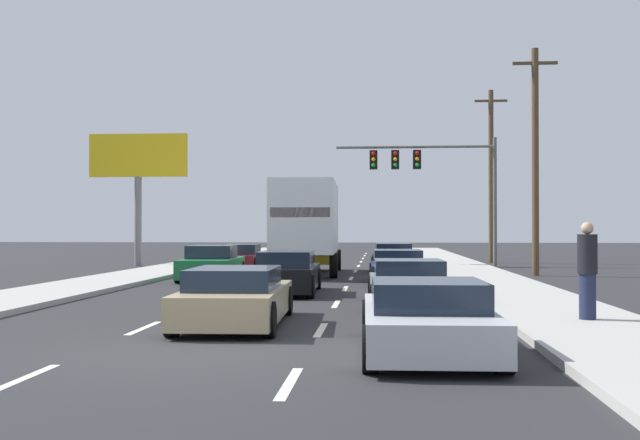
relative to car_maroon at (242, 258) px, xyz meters
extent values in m
plane|color=#2B2B2D|center=(3.63, 1.30, -0.54)|extent=(140.00, 140.00, 0.00)
cube|color=#B2AFA8|center=(10.31, -3.70, -0.47)|extent=(2.86, 80.00, 0.14)
cube|color=#B2AFA8|center=(-3.05, -3.70, -0.47)|extent=(2.86, 80.00, 0.14)
cube|color=silver|center=(1.93, -26.04, -0.53)|extent=(0.14, 2.00, 0.01)
cube|color=silver|center=(1.93, -21.04, -0.53)|extent=(0.14, 2.00, 0.01)
cube|color=silver|center=(1.93, -16.04, -0.53)|extent=(0.14, 2.00, 0.01)
cube|color=silver|center=(1.93, -11.04, -0.53)|extent=(0.14, 2.00, 0.01)
cube|color=silver|center=(1.93, -6.04, -0.53)|extent=(0.14, 2.00, 0.01)
cube|color=silver|center=(1.93, -1.04, -0.53)|extent=(0.14, 2.00, 0.01)
cube|color=silver|center=(1.93, 3.96, -0.53)|extent=(0.14, 2.00, 0.01)
cube|color=silver|center=(1.93, 8.96, -0.53)|extent=(0.14, 2.00, 0.01)
cube|color=silver|center=(1.93, 13.96, -0.53)|extent=(0.14, 2.00, 0.01)
cube|color=silver|center=(1.93, 18.96, -0.53)|extent=(0.14, 2.00, 0.01)
cube|color=silver|center=(1.93, 23.96, -0.53)|extent=(0.14, 2.00, 0.01)
cube|color=silver|center=(5.33, -26.04, -0.53)|extent=(0.14, 2.00, 0.01)
cube|color=silver|center=(5.33, -21.04, -0.53)|extent=(0.14, 2.00, 0.01)
cube|color=silver|center=(5.33, -16.04, -0.53)|extent=(0.14, 2.00, 0.01)
cube|color=silver|center=(5.33, -11.04, -0.53)|extent=(0.14, 2.00, 0.01)
cube|color=silver|center=(5.33, -6.04, -0.53)|extent=(0.14, 2.00, 0.01)
cube|color=silver|center=(5.33, -1.04, -0.53)|extent=(0.14, 2.00, 0.01)
cube|color=silver|center=(5.33, 3.96, -0.53)|extent=(0.14, 2.00, 0.01)
cube|color=silver|center=(5.33, 8.96, -0.53)|extent=(0.14, 2.00, 0.01)
cube|color=silver|center=(5.33, 13.96, -0.53)|extent=(0.14, 2.00, 0.01)
cube|color=silver|center=(5.33, 18.96, -0.53)|extent=(0.14, 2.00, 0.01)
cube|color=silver|center=(5.33, 23.96, -0.53)|extent=(0.14, 2.00, 0.01)
cube|color=maroon|center=(0.00, 0.01, -0.11)|extent=(1.78, 4.33, 0.57)
cube|color=#192333|center=(0.00, -0.03, 0.41)|extent=(1.55, 1.87, 0.47)
cylinder|color=black|center=(-0.83, 1.60, -0.22)|extent=(0.23, 0.64, 0.64)
cylinder|color=black|center=(0.78, 1.62, -0.22)|extent=(0.23, 0.64, 0.64)
cylinder|color=black|center=(-0.78, -1.60, -0.22)|extent=(0.23, 0.64, 0.64)
cylinder|color=black|center=(0.83, -1.58, -0.22)|extent=(0.23, 0.64, 0.64)
cube|color=#196B38|center=(0.26, -7.57, -0.06)|extent=(2.02, 4.34, 0.68)
cube|color=#192333|center=(0.26, -7.58, 0.52)|extent=(1.70, 1.88, 0.48)
cylinder|color=black|center=(-0.67, -6.02, -0.22)|extent=(0.24, 0.65, 0.64)
cylinder|color=black|center=(1.06, -5.95, -0.22)|extent=(0.24, 0.65, 0.64)
cylinder|color=black|center=(-0.55, -9.19, -0.22)|extent=(0.24, 0.65, 0.64)
cylinder|color=black|center=(1.19, -9.13, -0.22)|extent=(0.24, 0.65, 0.64)
cube|color=white|center=(3.45, -4.57, 1.82)|extent=(2.59, 6.47, 2.82)
cube|color=red|center=(3.54, -7.75, 1.97)|extent=(2.17, 0.10, 0.36)
cube|color=yellow|center=(3.34, -0.42, 0.88)|extent=(2.37, 1.95, 2.24)
cylinder|color=black|center=(2.18, -0.46, -0.06)|extent=(0.33, 0.97, 0.96)
cylinder|color=black|center=(4.50, -0.39, -0.06)|extent=(0.33, 0.97, 0.96)
cylinder|color=black|center=(2.33, -5.88, -0.06)|extent=(0.33, 0.97, 0.96)
cylinder|color=black|center=(4.65, -5.82, -0.06)|extent=(0.33, 0.97, 0.96)
cube|color=black|center=(3.70, -12.95, -0.07)|extent=(1.82, 4.40, 0.66)
cube|color=#192333|center=(3.71, -13.09, 0.49)|extent=(1.57, 2.26, 0.45)
cylinder|color=black|center=(2.86, -11.34, -0.22)|extent=(0.24, 0.65, 0.64)
cylinder|color=black|center=(4.46, -11.30, -0.22)|extent=(0.24, 0.65, 0.64)
cylinder|color=black|center=(2.94, -14.60, -0.22)|extent=(0.24, 0.65, 0.64)
cylinder|color=black|center=(4.54, -14.57, -0.22)|extent=(0.24, 0.65, 0.64)
cube|color=tan|center=(3.60, -20.42, -0.10)|extent=(1.98, 4.71, 0.60)
cube|color=#192333|center=(3.61, -20.65, 0.40)|extent=(1.68, 2.42, 0.41)
cylinder|color=black|center=(2.69, -18.67, -0.22)|extent=(0.24, 0.65, 0.64)
cylinder|color=black|center=(4.39, -18.62, -0.22)|extent=(0.24, 0.65, 0.64)
cylinder|color=black|center=(2.81, -22.22, -0.22)|extent=(0.24, 0.65, 0.64)
cylinder|color=black|center=(4.51, -22.16, -0.22)|extent=(0.24, 0.65, 0.64)
cube|color=#1E389E|center=(7.00, -1.60, -0.09)|extent=(1.87, 4.10, 0.62)
cube|color=#192333|center=(7.00, -1.69, 0.48)|extent=(1.59, 2.14, 0.51)
cylinder|color=black|center=(6.15, -0.17, -0.22)|extent=(0.24, 0.65, 0.64)
cylinder|color=black|center=(7.74, -0.10, -0.22)|extent=(0.24, 0.65, 0.64)
cylinder|color=black|center=(6.26, -3.10, -0.22)|extent=(0.24, 0.65, 0.64)
cylinder|color=black|center=(7.85, -3.04, -0.22)|extent=(0.24, 0.65, 0.64)
cube|color=#141E4C|center=(7.04, -8.65, -0.11)|extent=(1.90, 4.59, 0.56)
cube|color=#192333|center=(7.04, -8.74, 0.41)|extent=(1.64, 2.37, 0.48)
cylinder|color=black|center=(6.16, -6.94, -0.22)|extent=(0.23, 0.64, 0.64)
cylinder|color=black|center=(7.86, -6.90, -0.22)|extent=(0.23, 0.64, 0.64)
cylinder|color=black|center=(6.22, -10.40, -0.22)|extent=(0.23, 0.64, 0.64)
cylinder|color=black|center=(7.92, -10.36, -0.22)|extent=(0.23, 0.64, 0.64)
cube|color=slate|center=(7.15, -16.21, -0.12)|extent=(2.01, 4.45, 0.55)
cube|color=#192333|center=(7.15, -16.20, 0.38)|extent=(1.72, 2.06, 0.44)
cylinder|color=black|center=(6.22, -14.58, -0.22)|extent=(0.24, 0.65, 0.64)
cylinder|color=black|center=(8.00, -14.54, -0.22)|extent=(0.24, 0.65, 0.64)
cylinder|color=black|center=(6.31, -17.88, -0.22)|extent=(0.24, 0.65, 0.64)
cylinder|color=black|center=(8.08, -17.84, -0.22)|extent=(0.24, 0.65, 0.64)
cube|color=#B7BABF|center=(7.15, -23.48, -0.12)|extent=(1.97, 4.73, 0.56)
cube|color=#192333|center=(7.16, -23.85, 0.38)|extent=(1.69, 2.01, 0.43)
cylinder|color=black|center=(6.24, -21.71, -0.22)|extent=(0.23, 0.64, 0.64)
cylinder|color=black|center=(7.98, -21.67, -0.22)|extent=(0.23, 0.64, 0.64)
cylinder|color=black|center=(6.32, -25.29, -0.22)|extent=(0.23, 0.64, 0.64)
cylinder|color=black|center=(8.06, -25.25, -0.22)|extent=(0.23, 0.64, 0.64)
cylinder|color=#595B56|center=(12.24, 4.01, 2.73)|extent=(0.20, 0.20, 6.54)
cylinder|color=#595B56|center=(8.22, 4.01, 5.55)|extent=(8.05, 0.14, 0.14)
cube|color=black|center=(8.32, 4.01, 4.90)|extent=(0.40, 0.56, 0.95)
sphere|color=red|center=(8.32, 3.70, 5.20)|extent=(0.20, 0.20, 0.20)
sphere|color=orange|center=(8.32, 3.70, 4.90)|extent=(0.20, 0.20, 0.20)
sphere|color=green|center=(8.32, 3.70, 4.60)|extent=(0.20, 0.20, 0.20)
cube|color=black|center=(7.21, 4.01, 4.90)|extent=(0.40, 0.56, 0.95)
sphere|color=red|center=(7.21, 3.70, 5.20)|extent=(0.20, 0.20, 0.20)
sphere|color=orange|center=(7.21, 3.70, 4.90)|extent=(0.20, 0.20, 0.20)
sphere|color=green|center=(7.21, 3.70, 4.60)|extent=(0.20, 0.20, 0.20)
cube|color=black|center=(6.10, 4.01, 4.90)|extent=(0.40, 0.56, 0.95)
sphere|color=red|center=(6.10, 3.70, 5.20)|extent=(0.20, 0.20, 0.20)
sphere|color=orange|center=(6.10, 3.70, 4.90)|extent=(0.20, 0.20, 0.20)
sphere|color=green|center=(6.10, 3.70, 4.60)|extent=(0.20, 0.20, 0.20)
cylinder|color=brown|center=(12.72, -3.77, 4.08)|extent=(0.28, 0.28, 9.23)
cube|color=brown|center=(12.72, -3.77, 8.09)|extent=(1.80, 0.12, 0.12)
cylinder|color=brown|center=(12.62, 8.01, 4.29)|extent=(0.28, 0.28, 9.66)
cube|color=brown|center=(12.62, 8.01, 8.52)|extent=(1.80, 0.12, 0.12)
cylinder|color=slate|center=(-5.90, 2.92, 1.74)|extent=(0.36, 0.36, 4.56)
cube|color=yellow|center=(-5.90, 2.92, 5.13)|extent=(5.08, 0.20, 2.20)
cylinder|color=#1E233F|center=(10.47, -20.12, 0.04)|extent=(0.32, 0.32, 0.88)
cylinder|color=black|center=(10.47, -20.12, 0.87)|extent=(0.38, 0.38, 0.77)
sphere|color=tan|center=(10.47, -20.12, 1.38)|extent=(0.24, 0.24, 0.24)
camera|label=1|loc=(6.45, -35.45, 1.37)|focal=43.16mm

